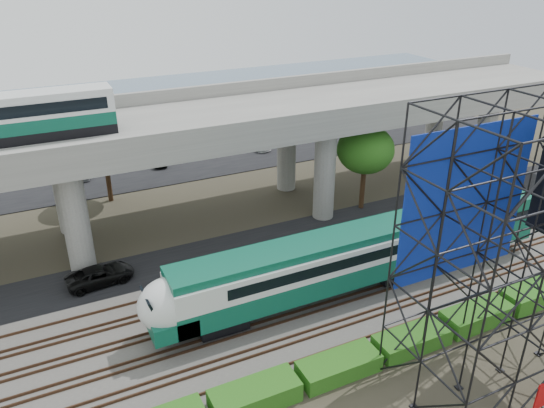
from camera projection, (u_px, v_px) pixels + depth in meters
ground at (286, 333)px, 32.15m from camera, size 140.00×140.00×0.00m
ballast_bed at (272, 313)px, 33.73m from camera, size 90.00×12.00×0.20m
service_road at (224, 252)px, 40.66m from camera, size 90.00×5.00×0.08m
parking_lot at (149, 156)px, 59.76m from camera, size 90.00×18.00×0.08m
harbor_water at (112, 110)px, 77.65m from camera, size 140.00×40.00×0.03m
rail_tracks at (272, 311)px, 33.65m from camera, size 90.00×9.52×0.16m
commuter_train at (343, 257)px, 34.55m from camera, size 29.30×3.06×4.30m
overpass at (184, 132)px, 41.27m from camera, size 80.00×12.00×12.40m
scaffold_tower at (506, 261)px, 25.46m from camera, size 9.36×6.36×15.00m
hedge_strip at (339, 366)px, 28.80m from camera, size 34.60×1.80×1.20m
trees at (138, 171)px, 41.05m from camera, size 40.94×16.94×7.69m
suv at (100, 275)px, 36.61m from camera, size 4.77×2.55×1.27m
parked_cars at (160, 150)px, 59.79m from camera, size 38.02×9.51×1.30m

